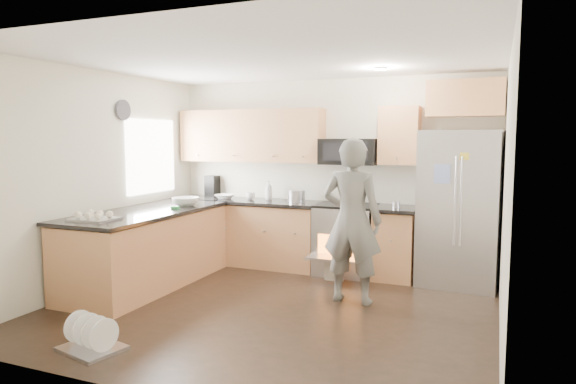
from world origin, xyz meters
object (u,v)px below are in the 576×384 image
at_px(dish_rack, 92,340).
at_px(person, 352,221).
at_px(stove_range, 346,223).
at_px(refrigerator, 460,209).

bearing_deg(dish_rack, person, 51.14).
height_order(person, dish_rack, person).
bearing_deg(dish_rack, stove_range, 67.80).
bearing_deg(person, dish_rack, 52.20).
distance_m(refrigerator, person, 1.54).
distance_m(stove_range, person, 1.21).
xyz_separation_m(person, dish_rack, (-1.70, -2.11, -0.82)).
height_order(refrigerator, dish_rack, refrigerator).
height_order(stove_range, dish_rack, stove_range).
relative_size(refrigerator, person, 1.05).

